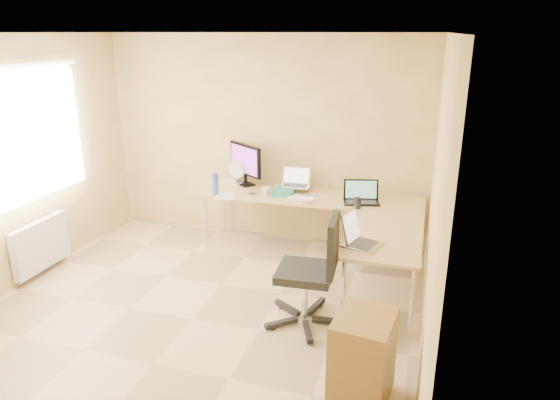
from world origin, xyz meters
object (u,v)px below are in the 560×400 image
(desk_return, at_px, (383,269))
(laptop_black, at_px, (362,192))
(office_chair, at_px, (305,274))
(water_bottle, at_px, (215,184))
(laptop_center, at_px, (295,178))
(laptop_return, at_px, (363,233))
(cabinet, at_px, (363,358))
(desk_main, at_px, (311,224))
(mug, at_px, (266,191))
(keyboard, at_px, (298,197))
(monitor, at_px, (245,165))
(desk_fan, at_px, (238,173))

(desk_return, bearing_deg, laptop_black, 111.86)
(desk_return, xyz_separation_m, office_chair, (-0.66, -0.59, 0.14))
(water_bottle, bearing_deg, laptop_center, 25.54)
(laptop_return, height_order, cabinet, laptop_return)
(desk_main, height_order, mug, mug)
(laptop_center, xyz_separation_m, water_bottle, (-0.88, -0.42, -0.04))
(water_bottle, relative_size, laptop_return, 0.72)
(water_bottle, distance_m, office_chair, 1.97)
(laptop_center, height_order, water_bottle, laptop_center)
(cabinet, bearing_deg, laptop_center, 121.88)
(desk_return, xyz_separation_m, water_bottle, (-2.10, 0.71, 0.50))
(mug, relative_size, office_chair, 0.10)
(keyboard, relative_size, mug, 4.17)
(monitor, xyz_separation_m, office_chair, (1.23, -1.79, -0.50))
(laptop_black, xyz_separation_m, keyboard, (-0.75, -0.03, -0.12))
(monitor, distance_m, mug, 0.56)
(desk_main, height_order, laptop_return, laptop_return)
(laptop_center, xyz_separation_m, desk_fan, (-0.78, 0.07, -0.03))
(desk_fan, xyz_separation_m, laptop_return, (1.81, -1.51, -0.02))
(desk_return, xyz_separation_m, monitor, (-1.90, 1.20, 0.63))
(desk_main, xyz_separation_m, office_chair, (0.31, -1.59, 0.14))
(desk_return, xyz_separation_m, laptop_return, (-0.19, -0.31, 0.49))
(keyboard, bearing_deg, water_bottle, -154.81)
(monitor, relative_size, laptop_return, 1.66)
(cabinet, bearing_deg, laptop_return, 105.89)
(desk_main, xyz_separation_m, laptop_black, (0.61, -0.09, 0.49))
(desk_main, relative_size, monitor, 4.22)
(desk_return, bearing_deg, office_chair, -138.28)
(keyboard, xyz_separation_m, mug, (-0.39, -0.01, 0.04))
(laptop_center, bearing_deg, laptop_black, -18.65)
(cabinet, bearing_deg, mug, 129.64)
(desk_main, bearing_deg, office_chair, -78.82)
(office_chair, bearing_deg, desk_main, 97.54)
(laptop_return, bearing_deg, laptop_black, 24.36)
(mug, height_order, laptop_return, laptop_return)
(monitor, height_order, water_bottle, monitor)
(laptop_center, distance_m, water_bottle, 0.98)
(laptop_center, xyz_separation_m, mug, (-0.29, -0.27, -0.12))
(mug, bearing_deg, water_bottle, -165.32)
(monitor, height_order, cabinet, monitor)
(monitor, bearing_deg, desk_fan, -144.89)
(laptop_black, bearing_deg, water_bottle, 172.52)
(laptop_black, bearing_deg, desk_main, 157.42)
(desk_main, relative_size, laptop_black, 6.57)
(monitor, distance_m, cabinet, 3.36)
(mug, xyz_separation_m, desk_fan, (-0.49, 0.34, 0.10))
(keyboard, height_order, water_bottle, water_bottle)
(keyboard, height_order, mug, mug)
(desk_main, xyz_separation_m, mug, (-0.54, -0.14, 0.41))
(desk_main, xyz_separation_m, laptop_return, (0.79, -1.31, 0.49))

